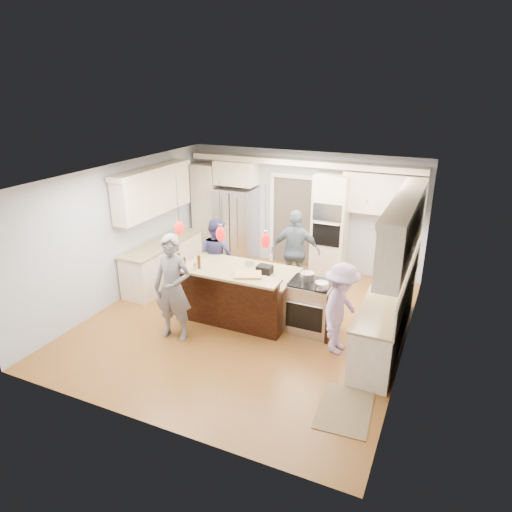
{
  "coord_description": "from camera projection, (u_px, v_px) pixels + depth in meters",
  "views": [
    {
      "loc": [
        3.19,
        -6.73,
        4.16
      ],
      "look_at": [
        0.0,
        0.35,
        1.15
      ],
      "focal_mm": 32.0,
      "sensor_mm": 36.0,
      "label": 1
    }
  ],
  "objects": [
    {
      "name": "beer_bottle_b",
      "position": [
        184.0,
        263.0,
        7.78
      ],
      "size": [
        0.07,
        0.07,
        0.22
      ],
      "primitive_type": "cylinder",
      "rotation": [
        0.0,
        0.0,
        -0.27
      ],
      "color": "#462C0C",
      "rests_on": "kitchen_island"
    },
    {
      "name": "kitchen_island",
      "position": [
        238.0,
        292.0,
        8.43
      ],
      "size": [
        2.1,
        1.46,
        1.12
      ],
      "color": "black",
      "rests_on": "ground"
    },
    {
      "name": "back_upper_cabinets",
      "position": [
        269.0,
        196.0,
        10.48
      ],
      "size": [
        5.3,
        0.61,
        2.54
      ],
      "color": "#F6E6C8",
      "rests_on": "ground"
    },
    {
      "name": "beer_bottle_a",
      "position": [
        179.0,
        259.0,
        7.96
      ],
      "size": [
        0.06,
        0.06,
        0.23
      ],
      "primitive_type": "cylinder",
      "rotation": [
        0.0,
        0.0,
        0.02
      ],
      "color": "#462C0C",
      "rests_on": "kitchen_island"
    },
    {
      "name": "cutting_board",
      "position": [
        248.0,
        275.0,
        7.56
      ],
      "size": [
        0.53,
        0.47,
        0.03
      ],
      "primitive_type": "cube",
      "rotation": [
        0.0,
        0.0,
        0.43
      ],
      "color": "tan",
      "rests_on": "kitchen_island"
    },
    {
      "name": "drink_can",
      "position": [
        195.0,
        266.0,
        7.8
      ],
      "size": [
        0.06,
        0.06,
        0.11
      ],
      "primitive_type": "cylinder",
      "rotation": [
        0.0,
        0.0,
        0.1
      ],
      "color": "#B7B7BC",
      "rests_on": "kitchen_island"
    },
    {
      "name": "person_bar_end",
      "position": [
        173.0,
        288.0,
        7.58
      ],
      "size": [
        0.71,
        0.51,
        1.85
      ],
      "primitive_type": "imported",
      "rotation": [
        0.0,
        0.0,
        0.1
      ],
      "color": "slate",
      "rests_on": "ground"
    },
    {
      "name": "right_counter_run",
      "position": [
        392.0,
        285.0,
        7.39
      ],
      "size": [
        0.64,
        3.1,
        2.51
      ],
      "color": "#F6E6C8",
      "rests_on": "ground"
    },
    {
      "name": "water_bottle",
      "position": [
        172.0,
        258.0,
        7.97
      ],
      "size": [
        0.07,
        0.07,
        0.27
      ],
      "primitive_type": "cylinder",
      "rotation": [
        0.0,
        0.0,
        0.14
      ],
      "color": "silver",
      "rests_on": "kitchen_island"
    },
    {
      "name": "ground_plane",
      "position": [
        248.0,
        320.0,
        8.45
      ],
      "size": [
        6.0,
        6.0,
        0.0
      ],
      "primitive_type": "plane",
      "color": "olive",
      "rests_on": "ground"
    },
    {
      "name": "pot_large",
      "position": [
        307.0,
        276.0,
        7.87
      ],
      "size": [
        0.24,
        0.24,
        0.14
      ],
      "primitive_type": "cylinder",
      "color": "#B7B7BC",
      "rests_on": "island_range"
    },
    {
      "name": "person_range_side",
      "position": [
        341.0,
        309.0,
        7.23
      ],
      "size": [
        0.7,
        1.06,
        1.53
      ],
      "primitive_type": "imported",
      "rotation": [
        0.0,
        0.0,
        1.43
      ],
      "color": "#B194C7",
      "rests_on": "ground"
    },
    {
      "name": "room_shell",
      "position": [
        248.0,
        226.0,
        7.79
      ],
      "size": [
        5.54,
        6.04,
        2.72
      ],
      "color": "#B2BCC6",
      "rests_on": "ground"
    },
    {
      "name": "island_range",
      "position": [
        312.0,
        307.0,
        7.96
      ],
      "size": [
        0.82,
        0.71,
        0.92
      ],
      "color": "#B7B7BC",
      "rests_on": "ground"
    },
    {
      "name": "person_far_right",
      "position": [
        295.0,
        251.0,
        9.37
      ],
      "size": [
        1.08,
        0.63,
        1.73
      ],
      "primitive_type": "imported",
      "rotation": [
        0.0,
        0.0,
        3.36
      ],
      "color": "slate",
      "rests_on": "ground"
    },
    {
      "name": "left_cabinets",
      "position": [
        160.0,
        236.0,
        9.68
      ],
      "size": [
        0.64,
        2.3,
        2.51
      ],
      "color": "#F6E6C8",
      "rests_on": "ground"
    },
    {
      "name": "oven_column",
      "position": [
        330.0,
        226.0,
        10.01
      ],
      "size": [
        0.72,
        0.69,
        2.3
      ],
      "color": "#F6E6C8",
      "rests_on": "ground"
    },
    {
      "name": "beer_bottle_c",
      "position": [
        199.0,
        262.0,
        7.83
      ],
      "size": [
        0.07,
        0.07,
        0.24
      ],
      "primitive_type": "cylinder",
      "rotation": [
        0.0,
        0.0,
        -0.3
      ],
      "color": "#462C0C",
      "rests_on": "kitchen_island"
    },
    {
      "name": "floor_rug",
      "position": [
        345.0,
        409.0,
        6.15
      ],
      "size": [
        0.76,
        1.05,
        0.01
      ],
      "primitive_type": "cube",
      "rotation": [
        0.0,
        0.0,
        0.07
      ],
      "color": "#927A4F",
      "rests_on": "ground"
    },
    {
      "name": "pendant_lights",
      "position": [
        221.0,
        234.0,
        7.46
      ],
      "size": [
        1.75,
        0.15,
        1.03
      ],
      "color": "black",
      "rests_on": "ground"
    },
    {
      "name": "pot_small",
      "position": [
        322.0,
        286.0,
        7.54
      ],
      "size": [
        0.23,
        0.23,
        0.11
      ],
      "primitive_type": "cylinder",
      "color": "#B7B7BC",
      "rests_on": "island_range"
    },
    {
      "name": "person_far_left",
      "position": [
        217.0,
        256.0,
        9.3
      ],
      "size": [
        0.92,
        0.81,
        1.59
      ],
      "primitive_type": "imported",
      "rotation": [
        0.0,
        0.0,
        2.83
      ],
      "color": "navy",
      "rests_on": "ground"
    },
    {
      "name": "refrigerator",
      "position": [
        236.0,
        225.0,
        10.96
      ],
      "size": [
        0.9,
        0.7,
        1.8
      ],
      "primitive_type": "cube",
      "color": "#B7B7BC",
      "rests_on": "ground"
    }
  ]
}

